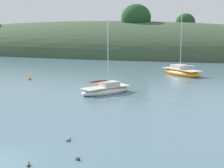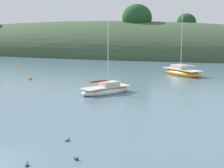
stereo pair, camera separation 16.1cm
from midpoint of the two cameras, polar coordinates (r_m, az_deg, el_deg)
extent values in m
ellipsoid|color=#384C33|center=(96.66, -3.12, 5.21)|extent=(150.00, 36.00, 18.36)
ellipsoid|color=#1E4723|center=(92.44, 12.31, 10.23)|extent=(5.09, 4.63, 4.63)
ellipsoid|color=#1E4723|center=(89.32, 4.05, 11.15)|extent=(7.84, 7.12, 7.12)
ellipsoid|color=orange|center=(52.87, 11.67, 1.87)|extent=(7.47, 7.09, 1.23)
cube|color=beige|center=(52.80, 11.69, 2.46)|extent=(6.87, 6.52, 0.06)
cube|color=beige|center=(53.23, 11.27, 2.87)|extent=(2.97, 2.91, 0.63)
cylinder|color=silver|center=(52.74, 11.59, 7.74)|extent=(0.09, 0.09, 9.69)
cylinder|color=silver|center=(51.79, 12.59, 3.13)|extent=(2.45, 2.21, 0.07)
ellipsoid|color=white|center=(37.18, -1.19, -1.19)|extent=(5.20, 6.36, 1.00)
cube|color=beige|center=(37.10, -1.20, -0.51)|extent=(4.78, 5.85, 0.06)
cube|color=beige|center=(37.35, -0.58, -0.02)|extent=(2.25, 2.42, 0.55)
cylinder|color=silver|center=(36.83, -0.82, 5.13)|extent=(0.09, 0.09, 7.29)
cylinder|color=silver|center=(36.42, -2.47, 0.36)|extent=(1.50, 2.22, 0.07)
ellipsoid|color=maroon|center=(36.42, -2.47, 0.44)|extent=(1.55, 2.20, 0.20)
sphere|color=orange|center=(48.64, -13.88, 0.88)|extent=(0.44, 0.44, 0.44)
cylinder|color=black|center=(48.60, -13.89, 1.19)|extent=(0.04, 0.04, 0.10)
ellipsoid|color=#2D2823|center=(18.96, -6.08, -12.59)|extent=(0.38, 0.33, 0.16)
sphere|color=#1E4723|center=(18.80, -5.83, -12.41)|extent=(0.09, 0.09, 0.09)
cone|color=gold|center=(18.76, -5.72, -12.48)|extent=(0.06, 0.05, 0.04)
cone|color=#2D2823|center=(19.07, -6.34, -12.36)|extent=(0.10, 0.10, 0.08)
ellipsoid|color=#473828|center=(18.64, -14.26, -13.24)|extent=(0.29, 0.38, 0.16)
sphere|color=#1E4723|center=(18.72, -14.18, -12.75)|extent=(0.09, 0.09, 0.09)
cone|color=gold|center=(18.79, -14.14, -12.69)|extent=(0.05, 0.06, 0.04)
cone|color=#473828|center=(18.49, -14.36, -13.33)|extent=(0.09, 0.10, 0.08)
ellipsoid|color=brown|center=(21.97, -7.59, -9.48)|extent=(0.33, 0.38, 0.16)
sphere|color=#1E4723|center=(22.00, -7.28, -9.14)|extent=(0.09, 0.09, 0.09)
cone|color=gold|center=(22.04, -7.14, -9.12)|extent=(0.05, 0.06, 0.04)
cone|color=brown|center=(21.88, -7.94, -9.48)|extent=(0.10, 0.10, 0.08)
camera|label=1|loc=(0.08, -90.13, -0.02)|focal=53.80mm
camera|label=2|loc=(0.08, 89.87, 0.02)|focal=53.80mm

